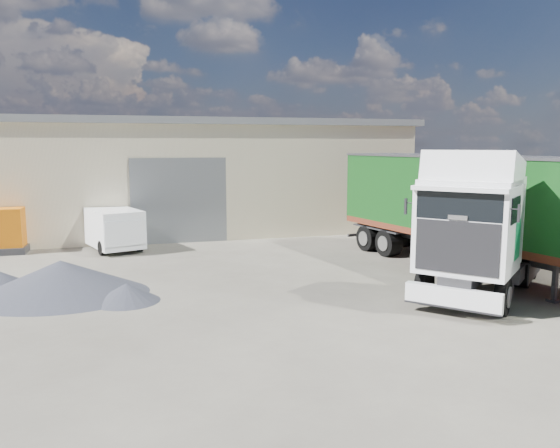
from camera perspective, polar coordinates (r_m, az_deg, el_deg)
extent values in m
plane|color=black|center=(14.44, 1.43, -8.41)|extent=(120.00, 120.00, 0.00)
cube|color=beige|center=(29.33, -19.43, 4.61)|extent=(30.00, 12.00, 5.00)
cube|color=#5C5F61|center=(29.30, -19.68, 9.78)|extent=(30.60, 12.60, 0.30)
cube|color=#5C5F61|center=(23.41, -10.48, 2.40)|extent=(4.00, 0.08, 3.60)
cube|color=#5C5F61|center=(29.31, -19.70, 10.17)|extent=(30.60, 0.40, 0.15)
cube|color=maroon|center=(24.90, 23.23, 0.94)|extent=(0.35, 26.00, 2.50)
cylinder|color=black|center=(14.68, 18.47, -6.62)|extent=(2.19, 2.29, 0.95)
cylinder|color=black|center=(17.68, 21.01, -4.25)|extent=(2.22, 2.32, 0.95)
cylinder|color=black|center=(18.89, 21.80, -3.51)|extent=(2.22, 2.32, 0.95)
cube|color=#2D2D30|center=(16.66, 20.37, -3.79)|extent=(4.98, 4.56, 0.27)
cube|color=white|center=(13.87, 17.59, -7.37)|extent=(1.70, 1.86, 0.50)
cube|color=white|center=(14.67, 19.06, -0.39)|extent=(3.04, 3.06, 2.21)
cube|color=black|center=(13.73, 17.96, -2.34)|extent=(1.36, 1.51, 1.26)
cube|color=black|center=(13.61, 18.17, 1.78)|extent=(1.38, 1.54, 0.68)
cube|color=white|center=(14.71, 19.49, 5.17)|extent=(2.79, 2.83, 1.10)
cube|color=#0E6339|center=(15.35, 15.23, -0.79)|extent=(0.51, 0.46, 0.99)
cube|color=#0E6339|center=(14.84, 23.59, -1.50)|extent=(0.51, 0.46, 0.99)
cylinder|color=#2D2D30|center=(17.75, 21.22, -2.49)|extent=(1.40, 1.40, 0.11)
cube|color=#2D2D30|center=(16.25, 26.78, -5.51)|extent=(0.34, 0.34, 1.04)
cylinder|color=black|center=(21.88, 12.24, -1.48)|extent=(2.57, 1.47, 1.00)
cube|color=#2D2D30|center=(19.07, 19.62, -2.14)|extent=(3.04, 11.30, 0.33)
cube|color=#592014|center=(19.02, 19.66, -1.21)|extent=(4.62, 11.62, 0.23)
cube|color=black|center=(18.85, 19.86, 2.83)|extent=(4.62, 11.62, 2.46)
cube|color=#2D2D30|center=(18.79, 20.05, 6.63)|extent=(4.69, 11.69, 0.08)
cylinder|color=black|center=(21.87, -16.27, -2.22)|extent=(1.74, 1.06, 0.56)
cylinder|color=black|center=(24.45, -18.27, -1.22)|extent=(1.74, 1.06, 0.56)
cube|color=white|center=(23.06, -17.39, -0.19)|extent=(2.80, 4.25, 1.45)
cube|color=white|center=(21.53, -16.11, -0.83)|extent=(1.74, 1.24, 0.94)
cube|color=black|center=(21.63, -16.31, 0.46)|extent=(1.44, 0.55, 0.51)
cone|color=black|center=(16.31, -21.88, -5.26)|extent=(5.01, 5.01, 0.99)
cone|color=black|center=(15.21, -15.74, -6.89)|extent=(1.88, 1.88, 0.50)
cone|color=black|center=(17.49, -27.22, -5.36)|extent=(2.30, 2.30, 0.59)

